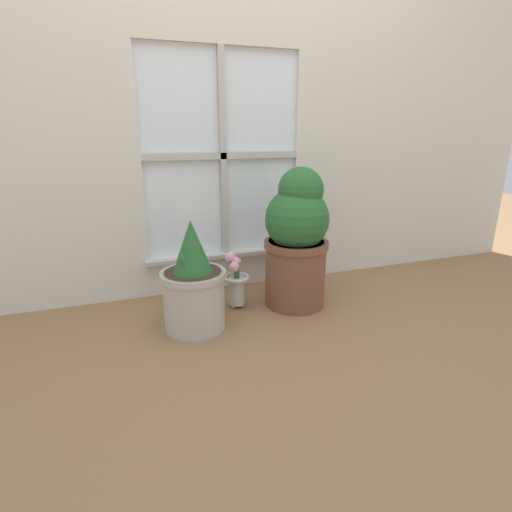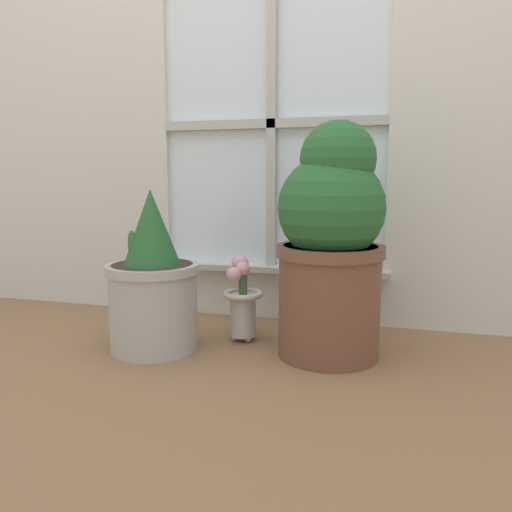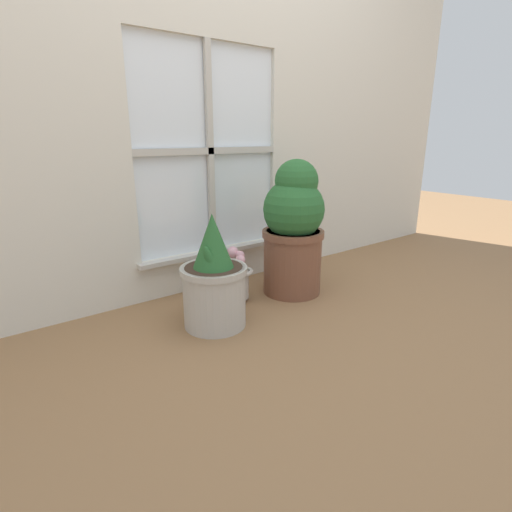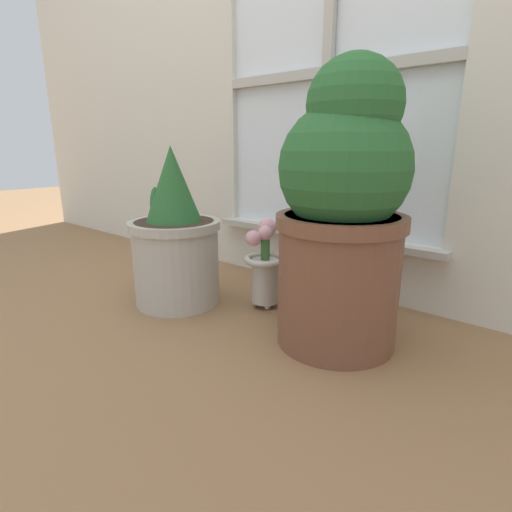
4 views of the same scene
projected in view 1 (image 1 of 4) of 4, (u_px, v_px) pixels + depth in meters
The scene contains 5 objects.
ground_plane at pixel (264, 336), 1.90m from camera, with size 10.00×10.00×0.00m, color olive.
wall_with_window at pixel (220, 64), 2.13m from camera, with size 4.40×0.10×2.50m.
potted_plant_left at pixel (193, 285), 1.91m from camera, with size 0.31×0.31×0.55m.
potted_plant_right at pixel (297, 239), 2.14m from camera, with size 0.35×0.35×0.76m.
flower_vase at pixel (236, 281), 2.17m from camera, with size 0.14×0.14×0.31m.
Camera 1 is at (-0.60, -1.58, 0.94)m, focal length 28.00 mm.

